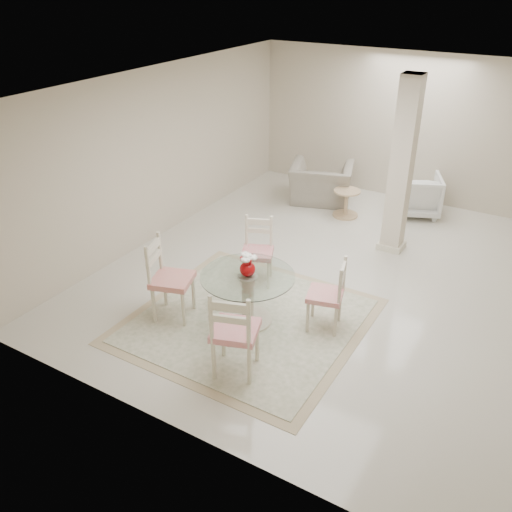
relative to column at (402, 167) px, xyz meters
The scene contains 13 objects.
ground 1.94m from the column, 111.04° to the right, with size 7.00×7.00×0.00m, color beige.
room_shell 1.48m from the column, 111.04° to the right, with size 6.02×7.02×2.71m.
column is the anchor object (origin of this frame).
area_rug 3.33m from the column, 107.48° to the right, with size 2.79×2.79×0.02m.
dining_table 3.21m from the column, 107.48° to the right, with size 1.16×1.16×0.67m.
red_vase 3.09m from the column, 107.47° to the right, with size 0.23×0.21×0.30m.
dining_chair_east 2.63m from the column, 89.50° to the right, with size 0.51×0.51×1.04m.
dining_chair_north 2.50m from the column, 123.86° to the right, with size 0.56×0.56×1.06m.
dining_chair_west 3.86m from the column, 119.35° to the right, with size 0.60×0.60×1.19m.
dining_chair_south 3.95m from the column, 97.56° to the right, with size 0.61×0.61×1.21m.
recliner_taupe 2.36m from the column, 146.62° to the left, with size 1.13×0.99×0.73m, color gray.
armchair_white 1.82m from the column, 93.06° to the left, with size 0.79×0.82×0.74m, color white.
side_table 1.77m from the column, 144.67° to the left, with size 0.47×0.47×0.49m.
Camera 1 is at (2.57, -6.43, 4.01)m, focal length 38.00 mm.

